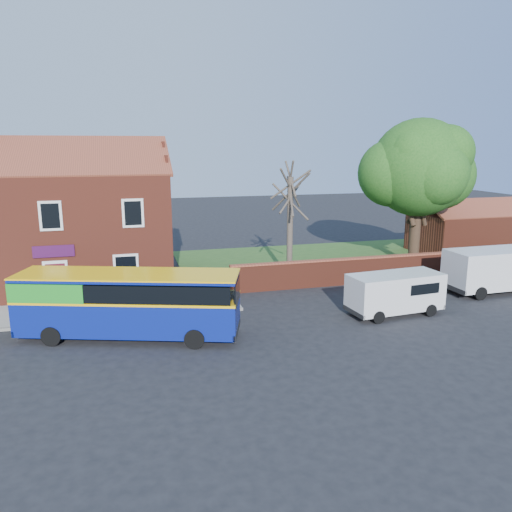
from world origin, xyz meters
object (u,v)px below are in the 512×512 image
object	(u,v)px
van_far	(496,268)
large_tree	(419,171)
bus	(122,301)
van_near	(395,292)

from	to	relation	value
van_far	large_tree	xyz separation A→B (m)	(-0.90, 6.78, 5.06)
bus	large_tree	distance (m)	21.48
bus	van_far	distance (m)	20.16
van_near	bus	bearing A→B (deg)	173.49
bus	van_near	bearing A→B (deg)	16.46
van_far	large_tree	bearing A→B (deg)	96.77
van_far	large_tree	size ratio (longest dim) A/B	0.57
large_tree	van_far	bearing A→B (deg)	-82.42
bus	large_tree	world-z (taller)	large_tree
van_near	van_far	distance (m)	7.61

